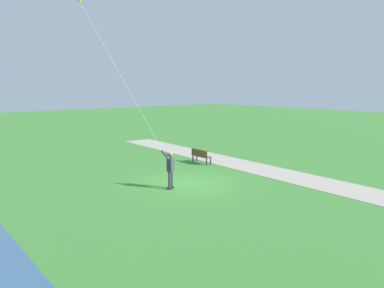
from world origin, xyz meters
TOP-DOWN VIEW (x-y plane):
  - ground_plane at (0.00, 0.00)m, footprint 120.00×120.00m
  - walkway_path at (-5.20, 2.00)m, footprint 3.71×32.07m
  - person_kite_flyer at (1.13, 0.22)m, footprint 0.52×0.62m
  - park_bench_near_walkway at (-3.73, -3.06)m, footprint 0.50×1.52m

SIDE VIEW (x-z plane):
  - ground_plane at x=0.00m, z-range 0.00..0.00m
  - walkway_path at x=-5.20m, z-range 0.00..0.02m
  - park_bench_near_walkway at x=-3.73m, z-range 0.07..0.95m
  - person_kite_flyer at x=1.13m, z-range 0.13..1.96m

